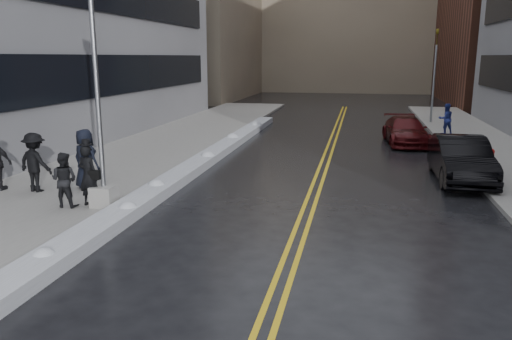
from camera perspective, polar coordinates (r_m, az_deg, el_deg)
The scene contains 17 objects.
ground at distance 12.26m, azimuth -7.54°, elevation -8.35°, with size 160.00×160.00×0.00m, color black.
sidewalk_west at distance 23.29m, azimuth -12.84°, elevation 1.79°, with size 5.50×50.00×0.15m, color gray.
lane_line_left at distance 21.28m, azimuth 7.44°, elevation 0.78°, with size 0.12×50.00×0.01m, color gold.
lane_line_right at distance 21.26m, azimuth 8.24°, elevation 0.75°, with size 0.12×50.00×0.01m, color gold.
snow_ridge at distance 20.25m, azimuth -6.68°, elevation 0.67°, with size 0.90×30.00×0.34m, color silver.
building_west_far at distance 58.27m, azimuth -8.02°, elevation 17.23°, with size 14.00×22.00×18.00m, color gray.
building_far at distance 71.09m, azimuth 10.77°, elevation 17.93°, with size 36.00×16.00×22.00m, color gray.
lamppost at distance 14.76m, azimuth -17.46°, elevation 4.96°, with size 0.65×0.65×7.62m.
fire_hydrant at distance 21.73m, azimuth 25.24°, elevation 1.37°, with size 0.26×0.26×0.73m.
traffic_signal at distance 35.08m, azimuth 19.71°, elevation 10.45°, with size 0.16×0.20×6.00m.
pedestrian_fedora at distance 15.18m, azimuth -18.62°, elevation -0.61°, with size 0.66×0.43×1.80m, color black.
pedestrian_b at distance 15.35m, azimuth -21.07°, elevation -1.04°, with size 0.78×0.61×1.60m, color black.
pedestrian_c at distance 17.21m, azimuth -18.90°, elevation 1.19°, with size 0.96×0.63×1.97m, color black.
pedestrian_e at distance 17.45m, azimuth -23.93°, elevation 0.81°, with size 1.23×0.71×1.91m, color black.
pedestrian_east at distance 30.00m, azimuth 20.87°, elevation 5.49°, with size 0.83×0.65×1.71m, color navy.
car_black at distance 19.37m, azimuth 22.37°, elevation 1.14°, with size 1.70×4.88×1.61m, color black.
car_maroon at distance 26.82m, azimuth 16.71°, elevation 4.32°, with size 1.93×4.74×1.38m, color #3F0A0C.
Camera 1 is at (3.87, -10.76, 4.40)m, focal length 35.00 mm.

